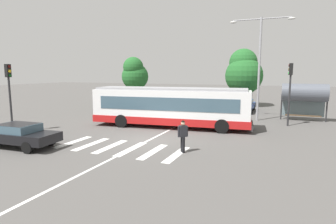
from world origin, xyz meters
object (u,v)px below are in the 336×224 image
(bus_stop_shelter, at_px, (304,93))
(traffic_light_near_corner, at_px, (9,87))
(background_tree_left, at_px, (135,74))
(city_transit_bus, at_px, (170,107))
(parked_car_blue, at_px, (245,105))
(pedestrian_crossing_street, at_px, (183,134))
(parked_car_teal, at_px, (197,103))
(parked_car_red, at_px, (220,104))
(foreground_sedan, at_px, (19,134))
(twin_arm_street_lamp, at_px, (260,57))
(traffic_light_far_corner, at_px, (290,84))
(background_tree_right, at_px, (244,72))

(bus_stop_shelter, bearing_deg, traffic_light_near_corner, -145.56)
(background_tree_left, bearing_deg, city_transit_bus, -49.52)
(parked_car_blue, height_order, background_tree_left, background_tree_left)
(pedestrian_crossing_street, distance_m, background_tree_left, 21.28)
(parked_car_teal, relative_size, background_tree_left, 0.74)
(parked_car_teal, distance_m, parked_car_blue, 5.25)
(bus_stop_shelter, bearing_deg, parked_car_red, 156.46)
(foreground_sedan, xyz_separation_m, twin_arm_street_lamp, (11.64, 14.54, 4.75))
(traffic_light_far_corner, xyz_separation_m, background_tree_left, (-17.69, 6.82, 0.74))
(city_transit_bus, xyz_separation_m, traffic_light_far_corner, (8.44, 4.02, 1.71))
(parked_car_red, relative_size, parked_car_blue, 1.00)
(background_tree_left, bearing_deg, foreground_sedan, -79.71)
(traffic_light_near_corner, xyz_separation_m, traffic_light_far_corner, (18.11, 10.11, 0.08))
(pedestrian_crossing_street, relative_size, background_tree_left, 0.28)
(traffic_light_far_corner, relative_size, background_tree_left, 0.81)
(parked_car_blue, relative_size, traffic_light_near_corner, 0.94)
(parked_car_red, relative_size, background_tree_right, 0.63)
(city_transit_bus, relative_size, traffic_light_far_corner, 2.52)
(traffic_light_far_corner, bearing_deg, parked_car_teal, 145.01)
(pedestrian_crossing_street, relative_size, parked_car_blue, 0.38)
(traffic_light_near_corner, bearing_deg, traffic_light_far_corner, 29.17)
(city_transit_bus, relative_size, background_tree_right, 1.73)
(city_transit_bus, xyz_separation_m, foreground_sedan, (-5.69, -8.78, -0.82))
(parked_car_red, height_order, background_tree_left, background_tree_left)
(city_transit_bus, distance_m, parked_car_red, 10.88)
(parked_car_red, xyz_separation_m, background_tree_right, (1.73, 5.46, 3.52))
(traffic_light_near_corner, height_order, background_tree_right, background_tree_right)
(background_tree_left, xyz_separation_m, background_tree_right, (12.53, 5.36, 0.25))
(foreground_sedan, relative_size, twin_arm_street_lamp, 0.52)
(city_transit_bus, height_order, background_tree_right, background_tree_right)
(city_transit_bus, bearing_deg, bus_stop_shelter, 36.57)
(foreground_sedan, bearing_deg, twin_arm_street_lamp, 51.34)
(foreground_sedan, height_order, parked_car_teal, same)
(pedestrian_crossing_street, xyz_separation_m, foreground_sedan, (-8.89, -2.64, -0.20))
(parked_car_red, relative_size, traffic_light_far_corner, 0.92)
(traffic_light_near_corner, xyz_separation_m, background_tree_left, (0.42, 16.92, 0.83))
(traffic_light_far_corner, bearing_deg, background_tree_right, 112.98)
(parked_car_blue, distance_m, background_tree_right, 6.38)
(traffic_light_near_corner, xyz_separation_m, twin_arm_street_lamp, (15.61, 11.85, 2.31))
(city_transit_bus, distance_m, background_tree_left, 14.46)
(traffic_light_far_corner, bearing_deg, parked_car_blue, 121.37)
(pedestrian_crossing_street, bearing_deg, traffic_light_far_corner, 62.72)
(pedestrian_crossing_street, bearing_deg, parked_car_red, 95.61)
(city_transit_bus, height_order, pedestrian_crossing_street, city_transit_bus)
(pedestrian_crossing_street, distance_m, bus_stop_shelter, 14.89)
(pedestrian_crossing_street, relative_size, twin_arm_street_lamp, 0.19)
(traffic_light_near_corner, relative_size, background_tree_left, 0.78)
(traffic_light_near_corner, height_order, bus_stop_shelter, traffic_light_near_corner)
(parked_car_teal, xyz_separation_m, bus_stop_shelter, (10.72, -3.46, 1.65))
(pedestrian_crossing_street, distance_m, parked_car_teal, 17.31)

